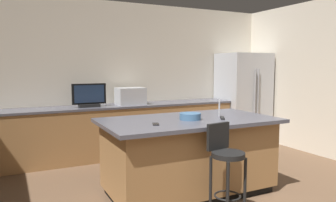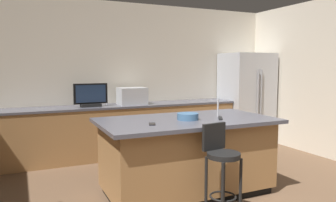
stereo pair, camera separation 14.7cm
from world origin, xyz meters
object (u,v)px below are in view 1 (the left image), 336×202
object	(u,v)px
tv_monitor	(89,96)
refrigerator	(243,98)
kitchen_island	(189,155)
fruit_bowl	(190,116)
tv_remote	(222,118)
microwave	(130,96)
bar_stool_center	(226,162)
cell_phone	(156,124)

from	to	relation	value
tv_monitor	refrigerator	bearing A→B (deg)	-0.57
kitchen_island	fruit_bowl	distance (m)	0.50
tv_monitor	tv_remote	distance (m)	2.42
tv_monitor	tv_remote	size ratio (longest dim) A/B	3.26
kitchen_island	microwave	bearing A→B (deg)	91.17
kitchen_island	tv_remote	size ratio (longest dim) A/B	12.56
kitchen_island	refrigerator	xyz separation A→B (m)	(2.39, 1.91, 0.44)
kitchen_island	microwave	xyz separation A→B (m)	(-0.04, 2.00, 0.57)
microwave	bar_stool_center	distance (m)	2.80
microwave	cell_phone	xyz separation A→B (m)	(-0.49, -2.18, -0.11)
bar_stool_center	cell_phone	xyz separation A→B (m)	(-0.52, 0.58, 0.34)
fruit_bowl	tv_remote	world-z (taller)	fruit_bowl
bar_stool_center	fruit_bowl	distance (m)	0.79
fruit_bowl	tv_remote	xyz separation A→B (m)	(0.39, -0.12, -0.03)
kitchen_island	fruit_bowl	xyz separation A→B (m)	(-0.02, -0.07, 0.49)
tv_remote	microwave	bearing A→B (deg)	131.04
microwave	tv_remote	bearing A→B (deg)	-79.53
fruit_bowl	cell_phone	xyz separation A→B (m)	(-0.50, -0.11, -0.04)
microwave	cell_phone	distance (m)	2.23
kitchen_island	bar_stool_center	bearing A→B (deg)	-90.40
bar_stool_center	tv_monitor	bearing A→B (deg)	96.91
cell_phone	tv_monitor	bearing A→B (deg)	116.68
refrigerator	fruit_bowl	distance (m)	3.12
cell_phone	tv_remote	xyz separation A→B (m)	(0.89, -0.01, 0.01)
tv_monitor	tv_remote	xyz separation A→B (m)	(1.14, -2.13, -0.14)
bar_stool_center	microwave	bearing A→B (deg)	81.74
tv_monitor	bar_stool_center	xyz separation A→B (m)	(0.77, -2.71, -0.49)
tv_remote	refrigerator	bearing A→B (deg)	76.61
refrigerator	microwave	xyz separation A→B (m)	(-2.43, 0.08, 0.13)
microwave	fruit_bowl	world-z (taller)	microwave
refrigerator	tv_monitor	world-z (taller)	refrigerator
bar_stool_center	tv_remote	bearing A→B (deg)	48.50
kitchen_island	tv_remote	bearing A→B (deg)	-27.13
microwave	refrigerator	bearing A→B (deg)	-1.97
microwave	bar_stool_center	size ratio (longest dim) A/B	0.49
fruit_bowl	refrigerator	bearing A→B (deg)	39.40
kitchen_island	fruit_bowl	size ratio (longest dim) A/B	8.32
bar_stool_center	tv_remote	world-z (taller)	bar_stool_center
refrigerator	microwave	world-z (taller)	refrigerator
cell_phone	tv_remote	size ratio (longest dim) A/B	0.88
refrigerator	cell_phone	distance (m)	3.59
fruit_bowl	cell_phone	size ratio (longest dim) A/B	1.71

